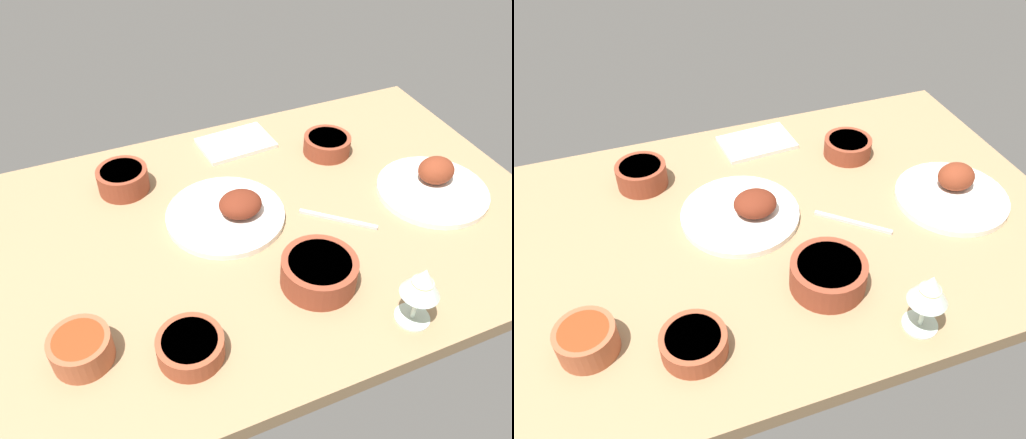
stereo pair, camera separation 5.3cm
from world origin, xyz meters
The scene contains 11 objects.
dining_table centered at (0.00, 0.00, 2.00)cm, with size 140.00×90.00×4.00cm, color #937551.
plate_far_side centered at (4.62, -5.07, 5.77)cm, with size 28.29×28.29×6.86cm.
plate_center_main centered at (-46.24, 5.26, 5.91)cm, with size 27.53×27.53×7.91cm.
bowl_onions centered at (24.79, 27.84, 6.53)cm, with size 12.58×12.58×4.60cm.
bowl_cream centered at (-5.12, 21.26, 7.45)cm, with size 15.96×15.96×6.39cm.
bowl_potatoes centered at (25.37, -25.81, 7.28)cm, with size 12.71×12.71×6.05cm.
bowl_soup centered at (-29.80, -20.33, 6.72)cm, with size 12.85×12.85×4.97cm.
bowl_sauce centered at (43.20, 20.93, 7.21)cm, with size 11.38×11.38×5.93cm.
wine_glass centered at (-17.85, 36.79, 13.93)cm, with size 7.60×7.60×14.00cm.
folded_napkin centered at (-7.97, -33.44, 4.60)cm, with size 19.89×13.17×1.20cm, color white.
fork_loose centered at (-18.71, 5.83, 4.40)cm, with size 18.85×0.90×0.80cm, color silver.
Camera 2 is at (30.85, 86.36, 88.20)cm, focal length 37.14 mm.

